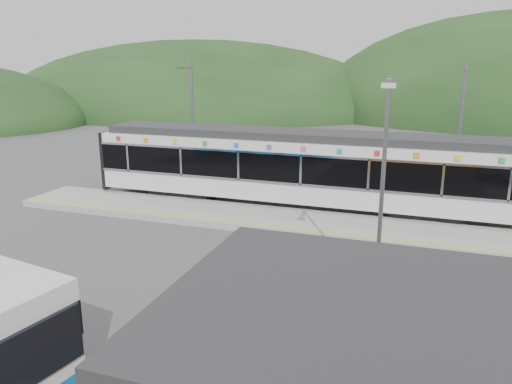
% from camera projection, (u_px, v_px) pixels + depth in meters
% --- Properties ---
extents(ground, '(120.00, 120.00, 0.00)m').
position_uv_depth(ground, '(262.00, 250.00, 18.92)').
color(ground, '#4C4C4F').
rests_on(ground, ground).
extents(hills, '(146.00, 149.00, 26.00)m').
position_uv_depth(hills, '(434.00, 225.00, 21.79)').
color(hills, '#1E3D19').
rests_on(hills, ground).
extents(platform, '(26.00, 3.20, 0.30)m').
position_uv_depth(platform, '(285.00, 221.00, 21.89)').
color(platform, '#9E9E99').
rests_on(platform, ground).
extents(yellow_line, '(26.00, 0.10, 0.01)m').
position_uv_depth(yellow_line, '(277.00, 227.00, 20.67)').
color(yellow_line, yellow).
rests_on(yellow_line, platform).
extents(train, '(20.44, 3.01, 3.74)m').
position_uv_depth(train, '(299.00, 166.00, 23.92)').
color(train, black).
rests_on(train, ground).
extents(catenary_mast_west, '(0.18, 1.80, 7.00)m').
position_uv_depth(catenary_mast_west, '(192.00, 122.00, 28.03)').
color(catenary_mast_west, slate).
rests_on(catenary_mast_west, ground).
extents(catenary_mast_east, '(0.18, 1.80, 7.00)m').
position_uv_depth(catenary_mast_east, '(459.00, 133.00, 23.59)').
color(catenary_mast_east, slate).
rests_on(catenary_mast_east, ground).
extents(lamp_post, '(0.36, 1.15, 6.59)m').
position_uv_depth(lamp_post, '(383.00, 178.00, 13.44)').
color(lamp_post, slate).
rests_on(lamp_post, ground).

